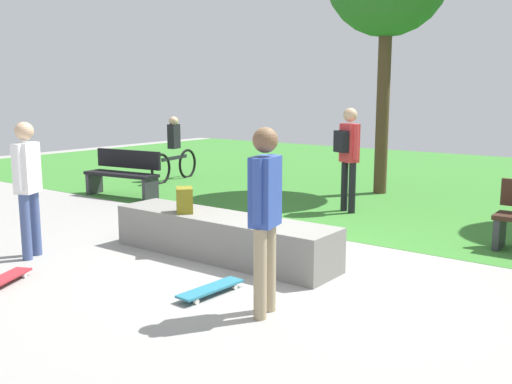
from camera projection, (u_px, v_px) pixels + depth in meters
The scene contains 11 objects.
ground_plane at pixel (277, 268), 6.74m from camera, with size 28.00×28.00×0.00m, color gray.
grass_lawn at pixel (475, 184), 12.89m from camera, with size 26.60×12.37×0.01m, color #387A2D.
concrete_ledge at pixel (222, 237), 7.15m from camera, with size 3.09×0.70×0.53m, color gray.
backpack_on_ledge at pixel (184, 200), 7.28m from camera, with size 0.28×0.20×0.32m, color olive.
skater_performing_trick at pixel (27, 179), 7.03m from camera, with size 0.32×0.39×1.69m.
skater_watching at pixel (265, 207), 5.17m from camera, with size 0.27×0.42×1.74m.
skateboard_by_ledge at pixel (2, 280), 6.13m from camera, with size 0.52×0.81×0.08m.
skateboard_spare at pixel (211, 289), 5.85m from camera, with size 0.25×0.81×0.08m.
park_bench_far_right at pixel (124, 172), 11.33m from camera, with size 1.64×0.66×0.91m.
pedestrian_with_backpack at pixel (348, 150), 9.72m from camera, with size 0.42×0.43×1.78m.
cyclist_on_bicycle at pixel (174, 153), 13.35m from camera, with size 0.40×1.80×1.52m.
Camera 1 is at (3.70, -5.33, 2.04)m, focal length 40.30 mm.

